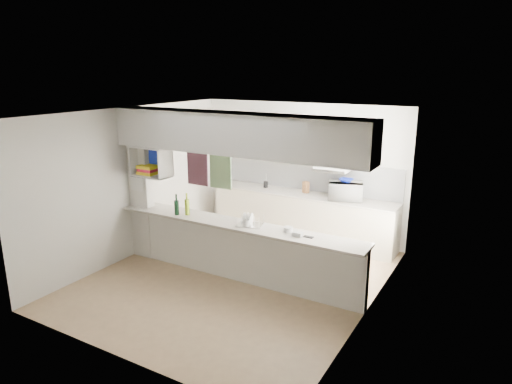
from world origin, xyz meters
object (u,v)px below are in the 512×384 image
Objects in this scene: dish_rack at (250,220)px; wine_bottles at (182,207)px; bowl at (346,181)px; microwave at (346,191)px.

wine_bottles is at bearing 171.10° from dish_rack.
bowl is 2.95m from wine_bottles.
microwave is 2.95m from wine_bottles.
bowl is (0.01, -0.02, 0.20)m from microwave.
microwave is 1.64× the size of wine_bottles.
microwave is at bearing 111.54° from bowl.
microwave is 1.39× the size of dish_rack.
microwave is 0.20m from bowl.
dish_rack is 1.18× the size of wine_bottles.
bowl reaches higher than wine_bottles.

